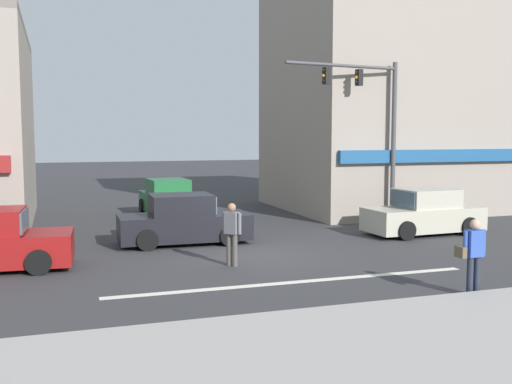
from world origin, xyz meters
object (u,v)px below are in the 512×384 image
object	(u,v)px
utility_pole_far_right	(394,120)
sedan_crossing_leftbound	(424,214)
sedan_approaching_near	(184,221)
pedestrian_foreground_with_bag	(473,252)
sedan_parked_curbside	(168,199)
pedestrian_mid_crossing	(232,230)
street_tree	(345,126)
traffic_light_mast	(374,115)

from	to	relation	value
utility_pole_far_right	sedan_crossing_leftbound	size ratio (longest dim) A/B	1.90
sedan_approaching_near	pedestrian_foreground_with_bag	xyz separation A→B (m)	(4.63, -8.05, 0.24)
sedan_parked_curbside	pedestrian_mid_crossing	size ratio (longest dim) A/B	2.50
sedan_parked_curbside	pedestrian_foreground_with_bag	bearing A→B (deg)	-74.87
street_tree	sedan_crossing_leftbound	distance (m)	6.06
utility_pole_far_right	traffic_light_mast	world-z (taller)	utility_pole_far_right
pedestrian_mid_crossing	pedestrian_foreground_with_bag	bearing A→B (deg)	-47.61
pedestrian_foreground_with_bag	pedestrian_mid_crossing	xyz separation A→B (m)	(-4.08, 4.47, -0.00)
sedan_crossing_leftbound	sedan_approaching_near	xyz separation A→B (m)	(-8.29, 0.85, 0.00)
sedan_crossing_leftbound	pedestrian_foreground_with_bag	distance (m)	8.08
sedan_parked_curbside	pedestrian_mid_crossing	bearing A→B (deg)	-90.70
sedan_approaching_near	street_tree	bearing A→B (deg)	28.93
sedan_approaching_near	traffic_light_mast	bearing A→B (deg)	11.82
sedan_parked_curbside	street_tree	bearing A→B (deg)	-17.26
traffic_light_mast	sedan_approaching_near	distance (m)	8.54
sedan_approaching_near	pedestrian_foreground_with_bag	distance (m)	9.29
sedan_approaching_near	sedan_parked_curbside	size ratio (longest dim) A/B	0.99
traffic_light_mast	pedestrian_foreground_with_bag	xyz separation A→B (m)	(-3.01, -9.65, -3.22)
utility_pole_far_right	pedestrian_foreground_with_bag	size ratio (longest dim) A/B	4.74
sedan_approaching_near	pedestrian_foreground_with_bag	size ratio (longest dim) A/B	2.48
utility_pole_far_right	pedestrian_mid_crossing	distance (m)	13.23
street_tree	pedestrian_mid_crossing	xyz separation A→B (m)	(-7.31, -7.93, -2.86)
utility_pole_far_right	traffic_light_mast	distance (m)	4.12
utility_pole_far_right	pedestrian_mid_crossing	world-z (taller)	utility_pole_far_right
traffic_light_mast	pedestrian_foreground_with_bag	size ratio (longest dim) A/B	3.71
sedan_approaching_near	pedestrian_mid_crossing	bearing A→B (deg)	-81.29
traffic_light_mast	sedan_parked_curbside	bearing A→B (deg)	144.47
sedan_crossing_leftbound	pedestrian_foreground_with_bag	size ratio (longest dim) A/B	2.49
street_tree	sedan_crossing_leftbound	world-z (taller)	street_tree
sedan_approaching_near	pedestrian_foreground_with_bag	world-z (taller)	pedestrian_foreground_with_bag
sedan_approaching_near	pedestrian_mid_crossing	distance (m)	3.63
utility_pole_far_right	pedestrian_foreground_with_bag	distance (m)	14.31
street_tree	utility_pole_far_right	world-z (taller)	utility_pole_far_right
street_tree	pedestrian_mid_crossing	distance (m)	11.15
utility_pole_far_right	pedestrian_mid_crossing	xyz separation A→B (m)	(-9.86, -8.24, -3.16)
traffic_light_mast	utility_pole_far_right	bearing A→B (deg)	47.75
street_tree	sedan_crossing_leftbound	size ratio (longest dim) A/B	1.32
sedan_crossing_leftbound	pedestrian_foreground_with_bag	bearing A→B (deg)	-116.96
sedan_approaching_near	sedan_crossing_leftbound	bearing A→B (deg)	-5.87
street_tree	sedan_approaching_near	size ratio (longest dim) A/B	1.33
traffic_light_mast	sedan_parked_curbside	world-z (taller)	traffic_light_mast
utility_pole_far_right	sedan_parked_curbside	bearing A→B (deg)	168.83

